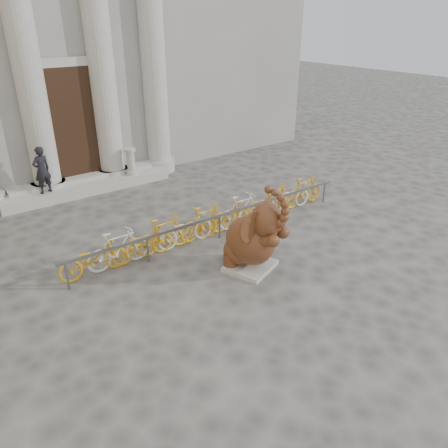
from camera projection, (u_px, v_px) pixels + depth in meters
ground at (256, 326)px, 8.98m from camera, size 80.00×80.00×0.00m
classical_building at (15, 7)px, 17.16m from camera, size 22.00×10.70×12.00m
entrance_steps at (87, 186)px, 15.70m from camera, size 6.00×1.20×0.36m
elephant_statue at (252, 239)px, 10.63m from camera, size 1.54×1.82×2.29m
bike_rack at (214, 219)px, 12.44m from camera, size 9.07×0.53×1.00m
pedestrian at (42, 170)px, 14.29m from camera, size 0.66×0.52×1.58m
balustrade_post at (131, 163)px, 16.08m from camera, size 0.41×0.41×1.00m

